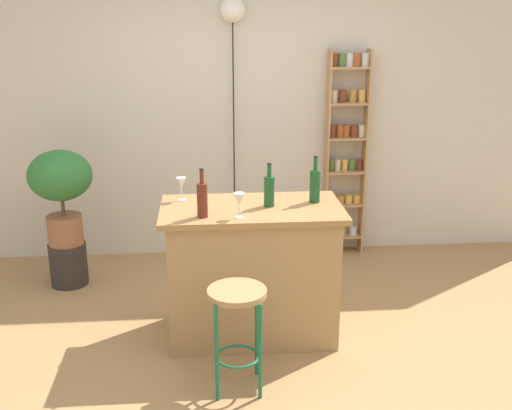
% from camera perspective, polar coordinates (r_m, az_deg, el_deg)
% --- Properties ---
extents(ground, '(12.00, 12.00, 0.00)m').
position_cam_1_polar(ground, '(4.35, -0.06, -13.43)').
color(ground, '#A37A4C').
extents(back_wall, '(6.40, 0.10, 2.80)m').
position_cam_1_polar(back_wall, '(5.73, -1.67, 9.16)').
color(back_wall, beige).
rests_on(back_wall, ground).
extents(kitchen_counter, '(1.24, 0.67, 0.95)m').
position_cam_1_polar(kitchen_counter, '(4.40, -0.38, -6.04)').
color(kitchen_counter, '#A87F51').
rests_on(kitchen_counter, ground).
extents(bar_stool, '(0.35, 0.35, 0.66)m').
position_cam_1_polar(bar_stool, '(3.78, -1.73, -9.95)').
color(bar_stool, '#196642').
rests_on(bar_stool, ground).
extents(spice_shelf, '(0.37, 0.16, 1.89)m').
position_cam_1_polar(spice_shelf, '(5.79, 8.20, 5.35)').
color(spice_shelf, tan).
rests_on(spice_shelf, ground).
extents(plant_stool, '(0.31, 0.31, 0.36)m').
position_cam_1_polar(plant_stool, '(5.51, -16.71, -5.13)').
color(plant_stool, '#2D2823').
rests_on(plant_stool, ground).
extents(potted_plant, '(0.52, 0.46, 0.79)m').
position_cam_1_polar(potted_plant, '(5.29, -17.36, 1.76)').
color(potted_plant, '#935B3D').
rests_on(potted_plant, plant_stool).
extents(bottle_wine_red, '(0.07, 0.07, 0.30)m').
position_cam_1_polar(bottle_wine_red, '(4.21, 1.21, 1.37)').
color(bottle_wine_red, '#194C23').
rests_on(bottle_wine_red, kitchen_counter).
extents(bottle_olive_oil, '(0.07, 0.07, 0.33)m').
position_cam_1_polar(bottle_olive_oil, '(4.32, 5.39, 1.84)').
color(bottle_olive_oil, '#194C23').
rests_on(bottle_olive_oil, kitchen_counter).
extents(bottle_sauce_amber, '(0.07, 0.07, 0.32)m').
position_cam_1_polar(bottle_sauce_amber, '(4.00, -4.91, 0.56)').
color(bottle_sauce_amber, '#5B2319').
rests_on(bottle_sauce_amber, kitchen_counter).
extents(wine_glass_left, '(0.07, 0.07, 0.16)m').
position_cam_1_polar(wine_glass_left, '(4.37, -6.83, 1.90)').
color(wine_glass_left, silver).
rests_on(wine_glass_left, kitchen_counter).
extents(wine_glass_center, '(0.07, 0.07, 0.16)m').
position_cam_1_polar(wine_glass_center, '(3.98, -1.54, 0.45)').
color(wine_glass_center, silver).
rests_on(wine_glass_center, kitchen_counter).
extents(pendant_globe_light, '(0.22, 0.22, 2.33)m').
position_cam_1_polar(pendant_globe_light, '(5.56, -2.15, 17.02)').
color(pendant_globe_light, black).
rests_on(pendant_globe_light, ground).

